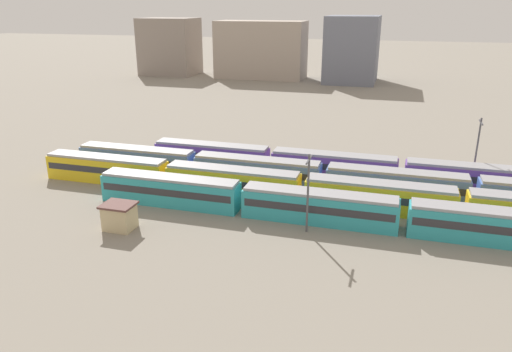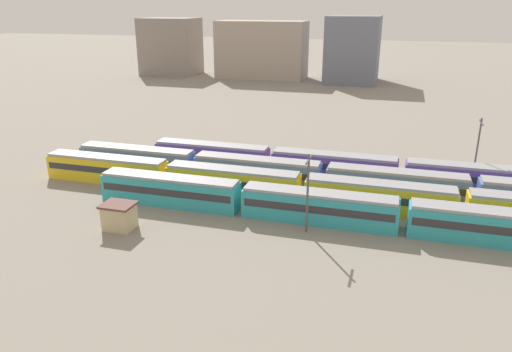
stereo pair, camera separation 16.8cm
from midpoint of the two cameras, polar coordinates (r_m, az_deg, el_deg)
ground_plane at (r=70.67m, az=-9.01°, el=-0.69°), size 600.00×600.00×0.00m
train_track_0 at (r=57.02m, az=7.29°, el=-3.58°), size 55.80×3.06×3.75m
train_track_1 at (r=61.32m, az=14.12°, el=-2.34°), size 93.60×3.06×3.75m
train_track_2 at (r=66.76m, az=7.85°, el=-0.11°), size 74.70×3.06×3.75m
train_track_3 at (r=71.91m, az=24.06°, el=-0.23°), size 93.60×3.06×3.75m
catenary_pole_0 at (r=53.20m, az=6.01°, el=-1.57°), size 0.24×3.20×9.08m
catenary_pole_1 at (r=73.66m, az=24.35°, el=2.98°), size 0.24×3.20×9.58m
signal_hut at (r=57.11m, az=-15.75°, el=-4.54°), size 3.60×3.00×3.04m
distant_building_0 at (r=181.58m, az=-10.06°, el=14.67°), size 18.79×14.88×19.37m
distant_building_1 at (r=169.57m, az=0.55°, el=14.53°), size 29.70×12.85×18.73m
distant_building_2 at (r=163.87m, az=11.13°, el=14.32°), size 16.06×19.73×20.54m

